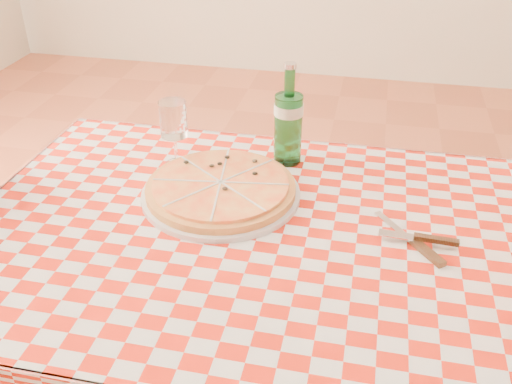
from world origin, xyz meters
TOP-DOWN VIEW (x-y plane):
  - dining_table at (0.00, 0.00)m, footprint 1.20×0.80m
  - tablecloth at (0.00, 0.00)m, footprint 1.30×0.90m
  - pizza_plate at (-0.12, 0.12)m, footprint 0.42×0.42m
  - water_bottle at (0.01, 0.32)m, footprint 0.09×0.09m
  - wine_glass at (-0.27, 0.24)m, footprint 0.08×0.08m
  - cutlery at (0.32, 0.03)m, footprint 0.29×0.27m

SIDE VIEW (x-z plane):
  - dining_table at x=0.00m, z-range 0.28..1.03m
  - tablecloth at x=0.00m, z-range 0.75..0.76m
  - cutlery at x=0.32m, z-range 0.76..0.78m
  - pizza_plate at x=-0.12m, z-range 0.76..0.81m
  - wine_glass at x=-0.27m, z-range 0.76..0.93m
  - water_bottle at x=0.01m, z-range 0.76..1.02m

